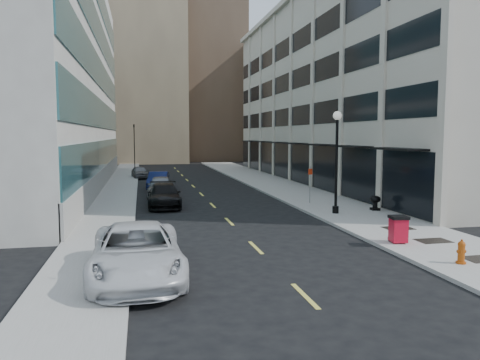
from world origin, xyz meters
name	(u,v)px	position (x,y,z in m)	size (l,w,h in m)	color
ground	(268,260)	(0.00, 0.00, 0.00)	(160.00, 160.00, 0.00)	black
sidewalk_right	(292,191)	(7.50, 20.00, 0.07)	(5.00, 80.00, 0.15)	gray
sidewalk_left	(117,195)	(-6.50, 20.00, 0.07)	(3.00, 80.00, 0.15)	gray
building_right	(361,91)	(16.94, 26.99, 8.99)	(15.30, 46.50, 18.25)	beige
building_left	(3,72)	(-15.95, 27.00, 9.99)	(16.14, 46.00, 20.00)	silver
skyline_tan_near	(143,81)	(-4.00, 68.00, 14.00)	(14.00, 18.00, 28.00)	#907E5E
skyline_brown	(208,69)	(8.00, 72.00, 17.00)	(12.00, 16.00, 34.00)	brown
skyline_tan_far	(90,102)	(-14.00, 78.00, 11.00)	(12.00, 14.00, 22.00)	#907E5E
skyline_stone	(268,105)	(18.00, 66.00, 10.00)	(10.00, 14.00, 20.00)	beige
grate_mid	(433,241)	(7.60, 1.00, 0.15)	(1.40, 1.00, 0.01)	black
grate_far	(398,228)	(7.60, 3.80, 0.15)	(1.40, 1.00, 0.01)	black
road_centerline	(207,199)	(0.00, 17.00, 0.01)	(0.15, 68.20, 0.01)	#D8CC4C
traffic_signal	(134,127)	(-5.50, 48.00, 5.72)	(0.66, 0.66, 6.98)	black
car_white_van	(137,252)	(-4.80, -1.31, 0.88)	(2.91, 6.30, 1.75)	silver
car_black_pickup	(164,195)	(-3.20, 14.00, 0.75)	(2.10, 5.17, 1.50)	black
car_silver_sedan	(161,186)	(-3.20, 19.27, 0.79)	(1.87, 4.66, 1.59)	gray
car_blue_sedan	(158,180)	(-3.20, 24.24, 0.76)	(1.60, 4.59, 1.51)	#141D4E
car_grey_sedan	(140,172)	(-4.80, 35.00, 0.67)	(1.58, 3.93, 1.34)	slate
fire_hydrant	(461,252)	(6.40, -2.36, 0.57)	(0.35, 0.35, 0.86)	#B84A0D
trash_bin	(398,228)	(5.93, 1.00, 0.77)	(0.79, 0.83, 1.14)	red
lamppost	(337,152)	(6.40, 8.58, 3.68)	(0.50, 0.50, 6.02)	black
sign_post	(310,179)	(6.40, 12.82, 1.73)	(0.29, 0.07, 2.45)	slate
urn_planter	(375,201)	(9.18, 9.10, 0.69)	(0.64, 0.64, 0.89)	black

